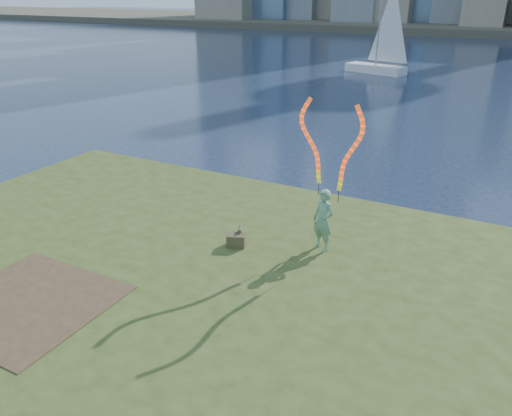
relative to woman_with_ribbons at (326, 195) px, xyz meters
The scene contains 7 objects.
ground 3.65m from the woman_with_ribbons, 141.92° to the right, with size 320.00×320.00×0.00m, color #18243C.
grassy_knoll 5.04m from the woman_with_ribbons, 119.17° to the right, with size 20.00×18.00×0.80m.
dirt_patch 6.85m from the woman_with_ribbons, 131.93° to the right, with size 3.20×3.00×0.02m, color #47331E.
far_shore 93.26m from the woman_with_ribbons, 91.40° to the left, with size 320.00×40.00×1.20m, color #484334.
woman_with_ribbons is the anchor object (origin of this frame).
canvas_bag 2.47m from the woman_with_ribbons, 156.64° to the right, with size 0.52×0.59×0.42m.
sailboat 34.45m from the woman_with_ribbons, 103.01° to the left, with size 5.57×3.13×8.43m.
Camera 1 is at (5.91, -8.53, 6.65)m, focal length 35.00 mm.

